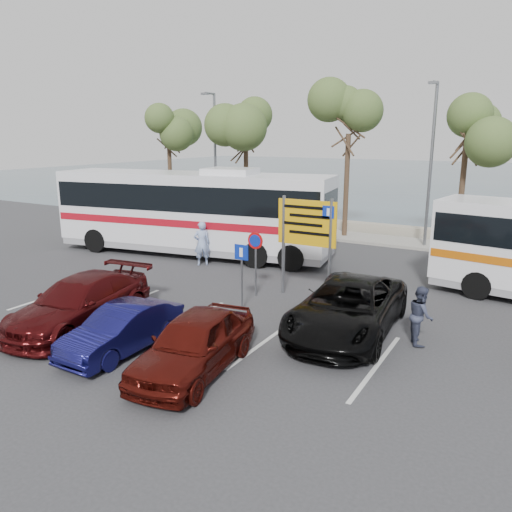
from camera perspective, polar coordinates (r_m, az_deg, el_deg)
The scene contains 21 objects.
ground at distance 15.97m, azimuth -2.50°, elevation -7.21°, with size 120.00×120.00×0.00m, color #333335.
kerb_strip at distance 28.31m, azimuth 12.89°, elevation 1.90°, with size 44.00×2.40×0.15m, color gray.
seawall at distance 30.16m, azimuth 14.05°, elevation 2.98°, with size 48.00×0.80×0.60m, color gray.
sea at distance 73.22m, azimuth 23.86°, elevation 8.09°, with size 140.00×140.00×0.00m, color #384E5A.
tree_far_left at distance 34.52m, azimuth -10.01°, elevation 14.55°, with size 3.20×3.20×7.60m.
tree_left at distance 31.03m, azimuth -1.17°, elevation 14.27°, with size 3.20×3.20×7.20m.
tree_mid at distance 28.24m, azimuth 10.61°, elevation 15.42°, with size 3.20×3.20×8.00m.
tree_right at distance 26.80m, azimuth 23.08°, elevation 13.65°, with size 3.20×3.20×7.40m.
street_lamp_left at distance 31.73m, azimuth -4.77°, elevation 11.67°, with size 0.45×1.15×8.01m.
street_lamp_right at distance 26.58m, azimuth 19.38°, elevation 10.58°, with size 0.45×1.15×8.01m.
direction_sign at distance 17.56m, azimuth 5.82°, elevation 2.91°, with size 2.20×0.12×3.60m.
sign_no_stop at distance 17.75m, azimuth -0.06°, elevation 0.28°, with size 0.60×0.08×2.35m.
sign_parking at distance 16.25m, azimuth -1.65°, elevation -1.38°, with size 0.50×0.07×2.25m.
lane_markings at distance 15.82m, azimuth -7.98°, elevation -7.52°, with size 12.02×4.20×0.01m, color silver, non-canonical shape.
coach_bus_left at distance 24.27m, azimuth -7.29°, elevation 4.71°, with size 13.79×5.00×4.21m.
car_blue at distance 13.99m, azimuth -15.01°, elevation -8.07°, with size 1.31×3.77×1.24m, color #0F0E44.
car_maroon at distance 16.04m, azimuth -19.51°, elevation -5.06°, with size 2.11×5.19×1.51m, color #440B0C.
car_red at distance 12.46m, azimuth -7.06°, elevation -9.86°, with size 1.74×4.34×1.48m, color #4F100B.
suv_black at distance 14.88m, azimuth 10.44°, elevation -5.81°, with size 2.61×5.66×1.57m, color black.
pedestrian_near at distance 22.30m, azimuth -6.20°, elevation 1.44°, with size 0.72×0.47×1.98m, color #97ADDC.
pedestrian_far at distance 14.63m, azimuth 18.30°, elevation -6.45°, with size 0.81×0.63×1.66m, color #363B51.
Camera 1 is at (8.05, -12.56, 5.70)m, focal length 35.00 mm.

